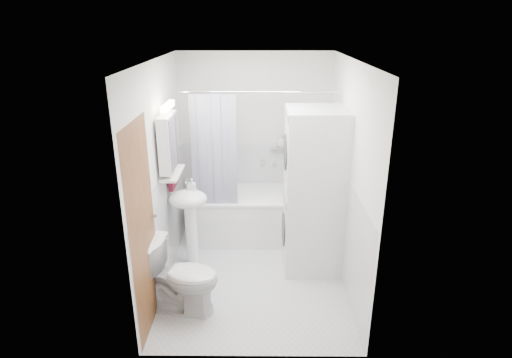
{
  "coord_description": "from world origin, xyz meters",
  "views": [
    {
      "loc": [
        0.05,
        -4.26,
        2.78
      ],
      "look_at": [
        0.02,
        0.15,
        1.12
      ],
      "focal_mm": 30.0,
      "sensor_mm": 36.0,
      "label": 1
    }
  ],
  "objects_px": {
    "sink": "(189,210)",
    "toilet": "(181,277)",
    "bathtub": "(259,213)",
    "washer_dryer": "(314,191)"
  },
  "relations": [
    {
      "from": "bathtub",
      "to": "toilet",
      "type": "bearing_deg",
      "value": -116.33
    },
    {
      "from": "sink",
      "to": "toilet",
      "type": "height_order",
      "value": "sink"
    },
    {
      "from": "washer_dryer",
      "to": "toilet",
      "type": "height_order",
      "value": "washer_dryer"
    },
    {
      "from": "washer_dryer",
      "to": "bathtub",
      "type": "bearing_deg",
      "value": 131.22
    },
    {
      "from": "washer_dryer",
      "to": "toilet",
      "type": "bearing_deg",
      "value": -148.8
    },
    {
      "from": "bathtub",
      "to": "washer_dryer",
      "type": "bearing_deg",
      "value": -48.39
    },
    {
      "from": "bathtub",
      "to": "washer_dryer",
      "type": "relative_size",
      "value": 0.87
    },
    {
      "from": "bathtub",
      "to": "toilet",
      "type": "xyz_separation_m",
      "value": [
        -0.77,
        -1.56,
        0.03
      ]
    },
    {
      "from": "sink",
      "to": "toilet",
      "type": "distance_m",
      "value": 0.91
    },
    {
      "from": "bathtub",
      "to": "washer_dryer",
      "type": "height_order",
      "value": "washer_dryer"
    }
  ]
}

